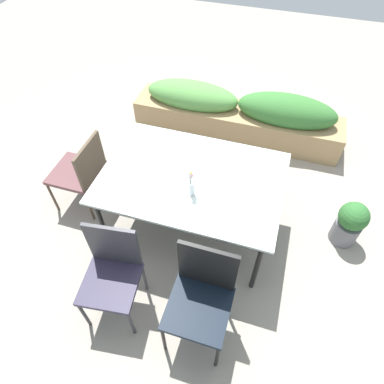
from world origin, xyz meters
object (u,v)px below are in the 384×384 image
object	(u,v)px
chair_near_right	(202,294)
flower_vase	(192,184)
planter_box	(238,114)
chair_near_left	(112,270)
dining_table	(192,180)
chair_end_left	(81,170)
potted_plant	(350,223)

from	to	relation	value
chair_near_right	flower_vase	size ratio (longest dim) A/B	3.61
planter_box	flower_vase	bearing A→B (deg)	-91.79
chair_near_left	flower_vase	xyz separation A→B (m)	(0.43, 0.74, 0.37)
dining_table	chair_near_left	size ratio (longest dim) A/B	1.74
chair_near_right	chair_near_left	bearing A→B (deg)	0.46
chair_end_left	flower_vase	bearing A→B (deg)	-99.05
flower_vase	potted_plant	world-z (taller)	flower_vase
chair_near_left	chair_near_right	bearing A→B (deg)	173.22
chair_near_right	planter_box	xyz separation A→B (m)	(-0.25, 2.57, -0.23)
planter_box	potted_plant	world-z (taller)	planter_box
chair_near_right	flower_vase	xyz separation A→B (m)	(-0.31, 0.74, 0.34)
dining_table	chair_near_left	world-z (taller)	chair_near_left
flower_vase	dining_table	bearing A→B (deg)	106.29
planter_box	dining_table	bearing A→B (deg)	-94.01
chair_end_left	chair_near_left	size ratio (longest dim) A/B	0.94
flower_vase	planter_box	world-z (taller)	flower_vase
chair_end_left	flower_vase	distance (m)	1.32
chair_near_right	potted_plant	distance (m)	1.73
chair_near_right	flower_vase	distance (m)	0.87
flower_vase	chair_near_right	bearing A→B (deg)	-67.29
chair_end_left	planter_box	bearing A→B (deg)	-38.67
chair_near_left	potted_plant	distance (m)	2.29
chair_near_left	planter_box	xyz separation A→B (m)	(0.49, 2.58, -0.20)
chair_end_left	chair_near_left	bearing A→B (deg)	-139.26
chair_end_left	chair_near_right	xyz separation A→B (m)	(1.56, -0.94, 0.06)
chair_near_left	planter_box	size ratio (longest dim) A/B	0.35
chair_end_left	potted_plant	world-z (taller)	chair_end_left
flower_vase	chair_end_left	bearing A→B (deg)	171.05
chair_end_left	potted_plant	size ratio (longest dim) A/B	1.68
dining_table	chair_near_right	xyz separation A→B (m)	(0.37, -0.94, -0.17)
planter_box	potted_plant	xyz separation A→B (m)	(1.41, -1.32, -0.06)
chair_near_left	chair_near_right	size ratio (longest dim) A/B	0.95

